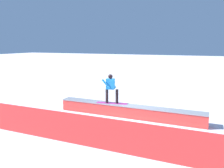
# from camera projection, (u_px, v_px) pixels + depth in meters

# --- Properties ---
(ground_plane) EXTENTS (120.00, 120.00, 0.00)m
(ground_plane) POSITION_uv_depth(u_px,v_px,m) (128.00, 117.00, 10.86)
(ground_plane) COLOR white
(grind_box) EXTENTS (7.13, 0.64, 0.59)m
(grind_box) POSITION_uv_depth(u_px,v_px,m) (128.00, 112.00, 10.82)
(grind_box) COLOR red
(grind_box) RESTS_ON ground_plane
(snowboarder) EXTENTS (1.54, 0.56, 1.44)m
(snowboarder) POSITION_uv_depth(u_px,v_px,m) (111.00, 88.00, 10.96)
(snowboarder) COLOR #B52D8C
(snowboarder) RESTS_ON grind_box
(safety_fence) EXTENTS (8.92, 0.12, 1.10)m
(safety_fence) POSITION_uv_depth(u_px,v_px,m) (94.00, 132.00, 7.57)
(safety_fence) COLOR red
(safety_fence) RESTS_ON ground_plane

